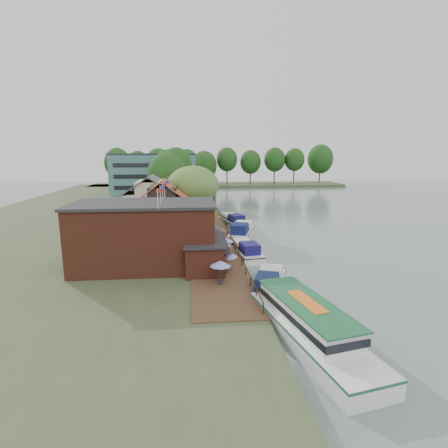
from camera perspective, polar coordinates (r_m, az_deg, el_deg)
name	(u,v)px	position (r m, az deg, el deg)	size (l,w,h in m)	color
ground	(283,268)	(42.75, 9.61, -7.04)	(260.00, 260.00, 0.00)	slate
land_bank	(100,216)	(77.66, -19.58, 1.27)	(50.00, 140.00, 1.00)	#384728
quay_deck	(212,240)	(50.74, -2.04, -2.65)	(6.00, 50.00, 0.10)	#47301E
quay_rail	(230,236)	(51.33, 0.93, -1.96)	(0.20, 49.00, 1.00)	black
pub	(163,234)	(39.26, -9.93, -1.67)	(20.00, 11.00, 7.30)	maroon
hotel_block	(154,174)	(109.86, -11.29, 8.07)	(25.40, 12.40, 12.30)	#38666B
cottage_a	(164,208)	(53.91, -9.78, 2.59)	(8.60, 7.60, 8.50)	black
cottage_b	(151,200)	(64.05, -11.79, 3.93)	(9.60, 8.60, 8.50)	beige
cottage_c	(176,194)	(72.64, -7.87, 4.95)	(7.60, 7.60, 8.50)	black
willow	(193,197)	(58.56, -5.04, 4.38)	(8.60, 8.60, 10.43)	#476B2D
umbrella_0	(220,273)	(33.68, -0.59, -7.93)	(2.05, 2.05, 2.38)	#1C2E9B
umbrella_1	(227,262)	(36.62, 0.42, -6.30)	(2.39, 2.39, 2.38)	navy
umbrella_2	(223,251)	(40.64, -0.16, -4.48)	(1.95, 1.95, 2.38)	navy
umbrella_3	(225,247)	(42.64, 0.14, -3.70)	(2.14, 2.14, 2.38)	#1B4D96
umbrella_4	(214,241)	(45.50, -1.64, -2.72)	(2.31, 2.31, 2.38)	navy
umbrella_5	(215,236)	(48.16, -1.42, -1.91)	(2.00, 2.00, 2.38)	navy
cruiser_0	(269,280)	(35.29, 7.35, -9.11)	(3.03, 9.37, 2.25)	silver
cruiser_1	(246,248)	(46.20, 3.54, -3.99)	(3.06, 9.47, 2.28)	white
cruiser_2	(242,230)	(56.41, 2.90, -0.91)	(3.50, 10.80, 2.65)	silver
cruiser_3	(233,219)	(65.47, 1.40, 0.76)	(3.25, 10.04, 2.44)	white
tour_boat	(311,324)	(26.65, 13.96, -15.61)	(3.93, 13.96, 3.05)	silver
swan	(294,315)	(30.72, 11.30, -14.36)	(0.44, 0.44, 0.44)	white
bank_tree_0	(168,180)	(80.97, -9.20, 7.06)	(9.00, 9.00, 12.62)	#143811
bank_tree_1	(177,175)	(90.47, -7.76, 7.96)	(7.80, 7.80, 13.84)	#143811
bank_tree_2	(169,175)	(98.92, -8.94, 7.91)	(6.70, 6.70, 12.75)	#143811
bank_tree_3	(168,170)	(118.83, -9.17, 8.70)	(8.45, 8.45, 13.56)	#143811
bank_tree_4	(191,171)	(124.39, -5.35, 8.64)	(7.27, 7.27, 12.35)	#143811
bank_tree_5	(170,170)	(132.27, -8.87, 8.68)	(6.29, 6.29, 12.09)	#143811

